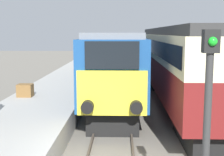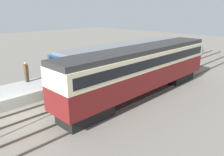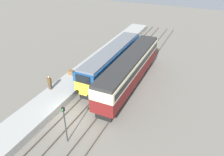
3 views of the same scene
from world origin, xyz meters
TOP-DOWN VIEW (x-y plane):
  - platform_left at (-3.30, 8.00)m, footprint 3.50×50.00m
  - rails_near_track at (0.00, 5.00)m, footprint 1.51×60.00m
  - rails_far_track at (3.40, 5.00)m, footprint 1.50×60.00m
  - locomotive at (0.00, 10.61)m, footprint 2.70×15.80m
  - passenger_carriage at (3.40, 8.80)m, footprint 2.75×16.36m
  - signal_post at (1.70, -3.00)m, footprint 0.24×0.28m
  - luggage_crate at (-4.27, 6.66)m, footprint 0.70×0.56m

SIDE VIEW (x-z plane):
  - rails_near_track at x=0.00m, z-range 0.00..0.14m
  - rails_far_track at x=3.40m, z-range 0.00..0.14m
  - platform_left at x=-3.30m, z-range 0.00..0.88m
  - luggage_crate at x=-4.27m, z-range 0.88..1.48m
  - locomotive at x=0.00m, z-range 0.25..4.16m
  - signal_post at x=1.70m, z-range 0.37..4.33m
  - passenger_carriage at x=3.40m, z-range 0.42..4.59m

